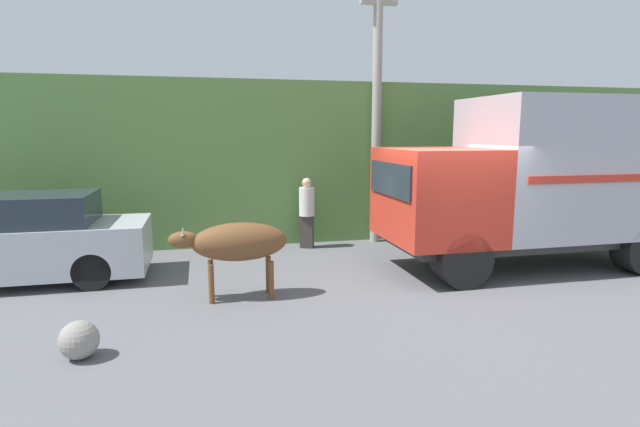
# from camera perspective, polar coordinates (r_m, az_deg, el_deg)

# --- Properties ---
(ground_plane) EXTENTS (60.00, 60.00, 0.00)m
(ground_plane) POSITION_cam_1_polar(r_m,az_deg,el_deg) (9.47, 14.66, -7.82)
(ground_plane) COLOR slate
(hillside_embankment) EXTENTS (32.00, 6.96, 3.96)m
(hillside_embankment) POSITION_cam_1_polar(r_m,az_deg,el_deg) (16.04, 2.29, 6.58)
(hillside_embankment) COLOR #608C47
(hillside_embankment) RESTS_ON ground_plane
(building_backdrop) EXTENTS (4.93, 2.70, 3.10)m
(building_backdrop) POSITION_cam_1_polar(r_m,az_deg,el_deg) (13.60, -9.16, 4.23)
(building_backdrop) COLOR #8CC69E
(building_backdrop) RESTS_ON ground_plane
(cargo_truck) EXTENTS (6.22, 2.33, 3.41)m
(cargo_truck) POSITION_cam_1_polar(r_m,az_deg,el_deg) (11.03, 24.44, 3.76)
(cargo_truck) COLOR #2D2D2D
(cargo_truck) RESTS_ON ground_plane
(brown_cow) EXTENTS (1.92, 0.64, 1.28)m
(brown_cow) POSITION_cam_1_polar(r_m,az_deg,el_deg) (8.30, -9.47, -3.31)
(brown_cow) COLOR brown
(brown_cow) RESTS_ON ground_plane
(parked_suv) EXTENTS (4.62, 1.74, 1.63)m
(parked_suv) POSITION_cam_1_polar(r_m,az_deg,el_deg) (10.59, -31.49, -2.68)
(parked_suv) COLOR silver
(parked_suv) RESTS_ON ground_plane
(pedestrian_on_hill) EXTENTS (0.47, 0.47, 1.68)m
(pedestrian_on_hill) POSITION_cam_1_polar(r_m,az_deg,el_deg) (11.81, -1.52, 0.40)
(pedestrian_on_hill) COLOR #38332D
(pedestrian_on_hill) RESTS_ON ground_plane
(utility_pole) EXTENTS (0.90, 0.23, 6.54)m
(utility_pole) POSITION_cam_1_polar(r_m,az_deg,el_deg) (12.48, 6.49, 12.20)
(utility_pole) COLOR #9E998E
(utility_pole) RESTS_ON ground_plane
(roadside_rock) EXTENTS (0.47, 0.47, 0.47)m
(roadside_rock) POSITION_cam_1_polar(r_m,az_deg,el_deg) (6.91, -25.83, -12.88)
(roadside_rock) COLOR gray
(roadside_rock) RESTS_ON ground_plane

